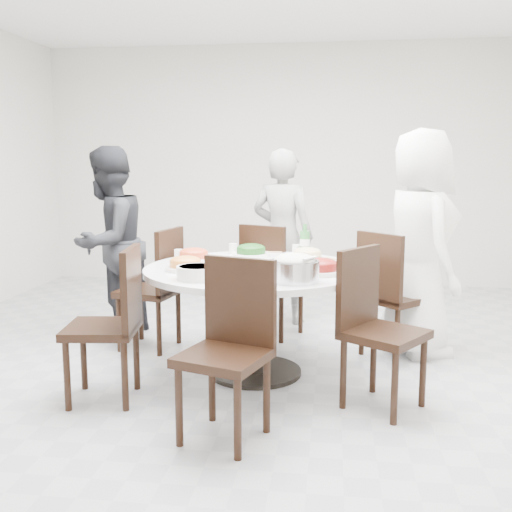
# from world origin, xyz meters

# --- Properties ---
(floor) EXTENTS (6.00, 6.00, 0.01)m
(floor) POSITION_xyz_m (0.00, 0.00, 0.00)
(floor) COLOR #AFAFB4
(floor) RESTS_ON ground
(wall_back) EXTENTS (6.00, 0.01, 2.80)m
(wall_back) POSITION_xyz_m (0.00, 3.00, 1.40)
(wall_back) COLOR silver
(wall_back) RESTS_ON ground
(wall_front) EXTENTS (6.00, 0.01, 2.80)m
(wall_front) POSITION_xyz_m (0.00, -3.00, 1.40)
(wall_front) COLOR silver
(wall_front) RESTS_ON ground
(dining_table) EXTENTS (1.50, 1.50, 0.75)m
(dining_table) POSITION_xyz_m (-0.09, -0.19, 0.38)
(dining_table) COLOR white
(dining_table) RESTS_ON floor
(chair_ne) EXTENTS (0.59, 0.59, 0.95)m
(chair_ne) POSITION_xyz_m (0.90, 0.33, 0.47)
(chair_ne) COLOR black
(chair_ne) RESTS_ON floor
(chair_n) EXTENTS (0.56, 0.56, 0.95)m
(chair_n) POSITION_xyz_m (-0.06, 0.77, 0.47)
(chair_n) COLOR black
(chair_n) RESTS_ON floor
(chair_nw) EXTENTS (0.49, 0.49, 0.95)m
(chair_nw) POSITION_xyz_m (-0.99, 0.30, 0.47)
(chair_nw) COLOR black
(chair_nw) RESTS_ON floor
(chair_sw) EXTENTS (0.47, 0.47, 0.95)m
(chair_sw) POSITION_xyz_m (-0.96, -0.76, 0.47)
(chair_sw) COLOR black
(chair_sw) RESTS_ON floor
(chair_s) EXTENTS (0.53, 0.53, 0.95)m
(chair_s) POSITION_xyz_m (-0.12, -1.19, 0.47)
(chair_s) COLOR black
(chair_s) RESTS_ON floor
(chair_se) EXTENTS (0.58, 0.58, 0.95)m
(chair_se) POSITION_xyz_m (0.74, -0.66, 0.47)
(chair_se) COLOR black
(chair_se) RESTS_ON floor
(diner_right) EXTENTS (0.77, 0.96, 1.70)m
(diner_right) POSITION_xyz_m (1.07, 0.44, 0.85)
(diner_right) COLOR white
(diner_right) RESTS_ON floor
(diner_middle) EXTENTS (0.66, 0.53, 1.57)m
(diner_middle) POSITION_xyz_m (-0.02, 1.21, 0.79)
(diner_middle) COLOR black
(diner_middle) RESTS_ON floor
(diner_left) EXTENTS (0.76, 0.89, 1.58)m
(diner_left) POSITION_xyz_m (-1.40, 0.55, 0.79)
(diner_left) COLOR black
(diner_left) RESTS_ON floor
(dish_greens) EXTENTS (0.28, 0.28, 0.07)m
(dish_greens) POSITION_xyz_m (-0.18, 0.27, 0.79)
(dish_greens) COLOR white
(dish_greens) RESTS_ON dining_table
(dish_pale) EXTENTS (0.26, 0.26, 0.07)m
(dish_pale) POSITION_xyz_m (0.25, 0.14, 0.78)
(dish_pale) COLOR white
(dish_pale) RESTS_ON dining_table
(dish_orange) EXTENTS (0.26, 0.26, 0.07)m
(dish_orange) POSITION_xyz_m (-0.56, 0.01, 0.79)
(dish_orange) COLOR white
(dish_orange) RESTS_ON dining_table
(dish_redbrown) EXTENTS (0.31, 0.31, 0.08)m
(dish_redbrown) POSITION_xyz_m (0.35, -0.36, 0.79)
(dish_redbrown) COLOR white
(dish_redbrown) RESTS_ON dining_table
(dish_tofu) EXTENTS (0.26, 0.26, 0.07)m
(dish_tofu) POSITION_xyz_m (-0.53, -0.36, 0.78)
(dish_tofu) COLOR white
(dish_tofu) RESTS_ON dining_table
(rice_bowl) EXTENTS (0.29, 0.29, 0.13)m
(rice_bowl) POSITION_xyz_m (0.21, -0.63, 0.81)
(rice_bowl) COLOR silver
(rice_bowl) RESTS_ON dining_table
(soup_bowl) EXTENTS (0.26, 0.26, 0.08)m
(soup_bowl) POSITION_xyz_m (-0.38, -0.63, 0.79)
(soup_bowl) COLOR white
(soup_bowl) RESTS_ON dining_table
(beverage_bottle) EXTENTS (0.07, 0.07, 0.25)m
(beverage_bottle) POSITION_xyz_m (0.22, 0.31, 0.87)
(beverage_bottle) COLOR #337F39
(beverage_bottle) RESTS_ON dining_table
(tea_cups) EXTENTS (0.07, 0.07, 0.08)m
(tea_cups) POSITION_xyz_m (-0.12, 0.46, 0.79)
(tea_cups) COLOR white
(tea_cups) RESTS_ON dining_table
(chopsticks) EXTENTS (0.24, 0.04, 0.01)m
(chopsticks) POSITION_xyz_m (-0.06, 0.45, 0.76)
(chopsticks) COLOR tan
(chopsticks) RESTS_ON dining_table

